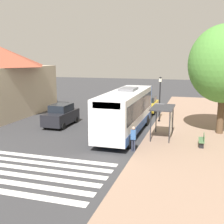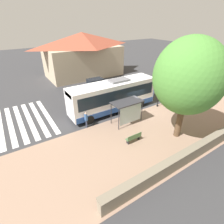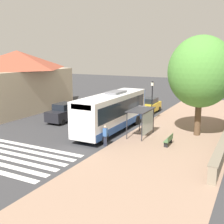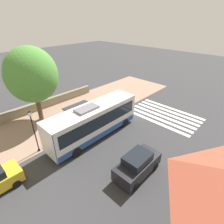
% 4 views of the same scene
% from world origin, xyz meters
% --- Properties ---
extents(ground_plane, '(120.00, 120.00, 0.00)m').
position_xyz_m(ground_plane, '(0.00, 0.00, 0.00)').
color(ground_plane, '#353538').
rests_on(ground_plane, ground).
extents(sidewalk_plaza, '(9.00, 44.00, 0.02)m').
position_xyz_m(sidewalk_plaza, '(-4.50, 0.00, 0.01)').
color(sidewalk_plaza, '#937560').
rests_on(sidewalk_plaza, ground).
extents(crosswalk_stripes, '(9.00, 5.25, 0.01)m').
position_xyz_m(crosswalk_stripes, '(5.00, 11.84, 0.00)').
color(crosswalk_stripes, silver).
rests_on(crosswalk_stripes, ground).
extents(stone_wall, '(0.60, 20.00, 1.17)m').
position_xyz_m(stone_wall, '(-8.55, 0.00, 0.59)').
color(stone_wall, gray).
rests_on(stone_wall, ground).
extents(bus, '(2.68, 10.66, 3.79)m').
position_xyz_m(bus, '(1.75, 2.34, 1.96)').
color(bus, white).
rests_on(bus, ground).
extents(bus_shelter, '(1.70, 3.27, 2.48)m').
position_xyz_m(bus_shelter, '(-1.47, 2.64, 2.07)').
color(bus_shelter, '#2D2D33').
rests_on(bus_shelter, ground).
extents(pedestrian, '(0.34, 0.23, 1.74)m').
position_xyz_m(pedestrian, '(0.16, 6.64, 1.02)').
color(pedestrian, '#2D3347').
rests_on(pedestrian, ground).
extents(bench, '(0.40, 1.55, 0.88)m').
position_xyz_m(bench, '(-4.36, 4.10, 0.47)').
color(bench, '#4C7247').
rests_on(bench, ground).
extents(street_lamp_near, '(0.28, 0.28, 4.47)m').
position_xyz_m(street_lamp_near, '(-0.35, -3.04, 2.64)').
color(street_lamp_near, black).
rests_on(street_lamp_near, ground).
extents(shade_tree, '(5.76, 5.76, 8.96)m').
position_xyz_m(shade_tree, '(-5.82, 0.00, 5.77)').
color(shade_tree, brown).
rests_on(shade_tree, ground).
extents(parked_car_far_lane, '(2.01, 4.32, 2.03)m').
position_xyz_m(parked_car_far_lane, '(8.26, 1.32, 0.98)').
color(parked_car_far_lane, black).
rests_on(parked_car_far_lane, ground).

